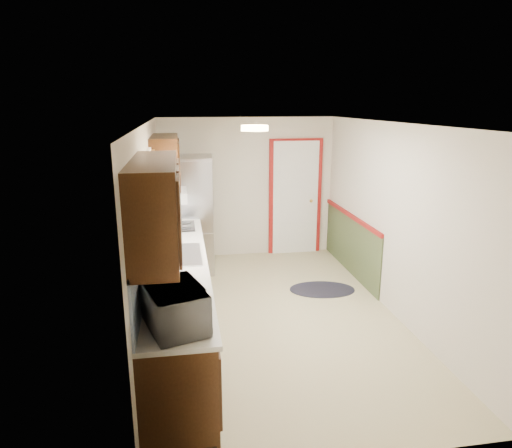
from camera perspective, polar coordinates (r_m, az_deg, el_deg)
name	(u,v)px	position (r m, az deg, el deg)	size (l,w,h in m)	color
room_shell	(277,225)	(5.53, 2.59, -0.07)	(3.20, 5.20, 2.52)	tan
kitchen_run	(174,269)	(5.26, -10.15, -5.55)	(0.63, 4.00, 2.20)	#321A0B
back_wall_trim	(307,207)	(7.92, 6.35, 2.13)	(1.12, 2.30, 2.08)	maroon
ceiling_fixture	(255,128)	(5.09, -0.16, 11.91)	(0.30, 0.30, 0.06)	#FFD88C
microwave	(175,303)	(3.59, -10.10, -9.70)	(0.60, 0.33, 0.41)	white
refrigerator	(189,214)	(7.29, -8.34, 1.20)	(0.82, 0.79, 1.84)	#B7B7BC
rug	(322,289)	(6.75, 8.27, -8.10)	(0.94, 0.61, 0.01)	black
cooktop	(178,226)	(6.49, -9.69, -0.30)	(0.46, 0.55, 0.02)	black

